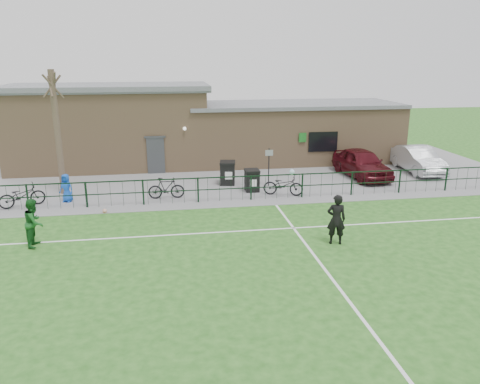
{
  "coord_description": "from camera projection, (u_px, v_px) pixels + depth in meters",
  "views": [
    {
      "loc": [
        -2.82,
        -12.89,
        6.57
      ],
      "look_at": [
        0.0,
        5.0,
        1.3
      ],
      "focal_mm": 35.0,
      "sensor_mm": 36.0,
      "label": 1
    }
  ],
  "objects": [
    {
      "name": "spectator_child",
      "position": [
        66.0,
        188.0,
        21.72
      ],
      "size": [
        0.76,
        0.63,
        1.33
      ],
      "primitive_type": "imported",
      "rotation": [
        0.0,
        0.0,
        -0.38
      ],
      "color": "blue",
      "rests_on": "paving_strip"
    },
    {
      "name": "sign_post",
      "position": [
        269.0,
        167.0,
        24.33
      ],
      "size": [
        0.08,
        0.08,
        2.0
      ],
      "primitive_type": "cylinder",
      "rotation": [
        0.0,
        0.0,
        0.34
      ],
      "color": "black",
      "rests_on": "paving_strip"
    },
    {
      "name": "car_silver",
      "position": [
        418.0,
        159.0,
        27.35
      ],
      "size": [
        1.75,
        4.57,
        1.49
      ],
      "primitive_type": "imported",
      "rotation": [
        0.0,
        0.0,
        -0.04
      ],
      "color": "#B4B7BC",
      "rests_on": "paving_strip"
    },
    {
      "name": "pitch_line_touch",
      "position": [
        231.0,
        202.0,
        21.88
      ],
      "size": [
        28.0,
        0.1,
        0.01
      ],
      "primitive_type": "cube",
      "color": "white",
      "rests_on": "ground"
    },
    {
      "name": "pitch_line_mid",
      "position": [
        244.0,
        231.0,
        18.28
      ],
      "size": [
        28.0,
        0.1,
        0.01
      ],
      "primitive_type": "cube",
      "color": "white",
      "rests_on": "ground"
    },
    {
      "name": "outfield_player",
      "position": [
        34.0,
        222.0,
        16.66
      ],
      "size": [
        0.72,
        0.89,
        1.75
      ],
      "primitive_type": "imported",
      "rotation": [
        0.0,
        0.0,
        1.51
      ],
      "color": "#185620",
      "rests_on": "ground"
    },
    {
      "name": "wheelie_bin_left",
      "position": [
        228.0,
        174.0,
        24.75
      ],
      "size": [
        0.89,
        0.97,
        1.14
      ],
      "primitive_type": "cube",
      "rotation": [
        0.0,
        0.0,
        -0.16
      ],
      "color": "black",
      "rests_on": "paving_strip"
    },
    {
      "name": "bicycle_c",
      "position": [
        22.0,
        196.0,
        21.04
      ],
      "size": [
        2.08,
        1.44,
        1.04
      ],
      "primitive_type": "imported",
      "rotation": [
        0.0,
        0.0,
        2.0
      ],
      "color": "black",
      "rests_on": "paving_strip"
    },
    {
      "name": "car_maroon",
      "position": [
        362.0,
        163.0,
        26.18
      ],
      "size": [
        2.25,
        4.78,
        1.58
      ],
      "primitive_type": "imported",
      "rotation": [
        0.0,
        0.0,
        0.08
      ],
      "color": "#460C13",
      "rests_on": "paving_strip"
    },
    {
      "name": "wheelie_bin_right",
      "position": [
        252.0,
        181.0,
        23.52
      ],
      "size": [
        0.68,
        0.77,
        1.02
      ],
      "primitive_type": "cube",
      "rotation": [
        0.0,
        0.0,
        -0.01
      ],
      "color": "black",
      "rests_on": "paving_strip"
    },
    {
      "name": "bicycle_d",
      "position": [
        166.0,
        188.0,
        22.25
      ],
      "size": [
        1.73,
        0.52,
        1.03
      ],
      "primitive_type": "imported",
      "rotation": [
        0.0,
        0.0,
        1.55
      ],
      "color": "black",
      "rests_on": "paving_strip"
    },
    {
      "name": "clubhouse",
      "position": [
        198.0,
        128.0,
        29.38
      ],
      "size": [
        24.25,
        5.4,
        4.96
      ],
      "color": "#A17F5A",
      "rests_on": "ground"
    },
    {
      "name": "bare_tree",
      "position": [
        58.0,
        134.0,
        22.41
      ],
      "size": [
        0.3,
        0.3,
        6.0
      ],
      "primitive_type": "cylinder",
      "color": "#4B3B2E",
      "rests_on": "ground"
    },
    {
      "name": "pitch_line_perp",
      "position": [
        327.0,
        272.0,
        14.78
      ],
      "size": [
        0.1,
        16.0,
        0.01
      ],
      "primitive_type": "cube",
      "color": "white",
      "rests_on": "ground"
    },
    {
      "name": "perimeter_fence",
      "position": [
        230.0,
        189.0,
        21.9
      ],
      "size": [
        28.0,
        0.1,
        1.2
      ],
      "primitive_type": "cube",
      "color": "black",
      "rests_on": "ground"
    },
    {
      "name": "ball_ground",
      "position": [
        105.0,
        211.0,
        20.33
      ],
      "size": [
        0.19,
        0.19,
        0.19
      ],
      "primitive_type": "sphere",
      "color": "silver",
      "rests_on": "ground"
    },
    {
      "name": "ground",
      "position": [
        265.0,
        277.0,
        14.48
      ],
      "size": [
        90.0,
        90.0,
        0.0
      ],
      "primitive_type": "plane",
      "color": "#225619",
      "rests_on": "ground"
    },
    {
      "name": "paving_strip",
      "position": [
        217.0,
        173.0,
        27.29
      ],
      "size": [
        34.0,
        13.0,
        0.02
      ],
      "primitive_type": "cube",
      "color": "slate",
      "rests_on": "ground"
    },
    {
      "name": "goalkeeper_kick",
      "position": [
        335.0,
        218.0,
        16.84
      ],
      "size": [
        1.41,
        3.2,
        2.16
      ],
      "color": "black",
      "rests_on": "ground"
    },
    {
      "name": "bicycle_e",
      "position": [
        283.0,
        185.0,
        22.79
      ],
      "size": [
        2.06,
        1.27,
        1.02
      ],
      "primitive_type": "imported",
      "rotation": [
        0.0,
        0.0,
        1.24
      ],
      "color": "black",
      "rests_on": "paving_strip"
    }
  ]
}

